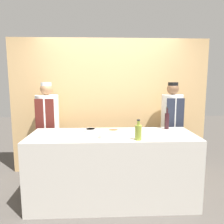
{
  "coord_description": "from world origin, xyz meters",
  "views": [
    {
      "loc": [
        -0.14,
        -2.87,
        1.69
      ],
      "look_at": [
        0.0,
        0.16,
        1.24
      ],
      "focal_mm": 35.0,
      "sensor_mm": 36.0,
      "label": 1
    }
  ],
  "objects_px": {
    "sauce_bowl_white": "(105,136)",
    "chef_right": "(171,127)",
    "cutting_board": "(137,132)",
    "bottle_oil": "(138,132)",
    "chef_left": "(48,128)",
    "sauce_bowl_brown": "(113,131)",
    "sauce_bowl_orange": "(91,130)",
    "bottle_wine": "(167,120)"
  },
  "relations": [
    {
      "from": "sauce_bowl_brown",
      "to": "chef_left",
      "type": "xyz_separation_m",
      "value": [
        -1.06,
        0.66,
        -0.1
      ]
    },
    {
      "from": "sauce_bowl_white",
      "to": "chef_right",
      "type": "relative_size",
      "value": 0.09
    },
    {
      "from": "sauce_bowl_brown",
      "to": "sauce_bowl_orange",
      "type": "relative_size",
      "value": 1.0
    },
    {
      "from": "sauce_bowl_orange",
      "to": "chef_right",
      "type": "xyz_separation_m",
      "value": [
        1.35,
        0.56,
        -0.09
      ]
    },
    {
      "from": "sauce_bowl_brown",
      "to": "sauce_bowl_white",
      "type": "distance_m",
      "value": 0.28
    },
    {
      "from": "sauce_bowl_orange",
      "to": "cutting_board",
      "type": "height_order",
      "value": "sauce_bowl_orange"
    },
    {
      "from": "cutting_board",
      "to": "chef_left",
      "type": "relative_size",
      "value": 0.24
    },
    {
      "from": "cutting_board",
      "to": "bottle_wine",
      "type": "bearing_deg",
      "value": 25.26
    },
    {
      "from": "sauce_bowl_brown",
      "to": "cutting_board",
      "type": "distance_m",
      "value": 0.33
    },
    {
      "from": "sauce_bowl_white",
      "to": "bottle_wine",
      "type": "bearing_deg",
      "value": 26.37
    },
    {
      "from": "cutting_board",
      "to": "chef_right",
      "type": "bearing_deg",
      "value": 43.94
    },
    {
      "from": "cutting_board",
      "to": "bottle_oil",
      "type": "height_order",
      "value": "bottle_oil"
    },
    {
      "from": "bottle_oil",
      "to": "sauce_bowl_orange",
      "type": "bearing_deg",
      "value": 143.09
    },
    {
      "from": "sauce_bowl_brown",
      "to": "sauce_bowl_white",
      "type": "bearing_deg",
      "value": -115.8
    },
    {
      "from": "bottle_oil",
      "to": "chef_left",
      "type": "height_order",
      "value": "chef_left"
    },
    {
      "from": "sauce_bowl_white",
      "to": "sauce_bowl_orange",
      "type": "bearing_deg",
      "value": 119.68
    },
    {
      "from": "chef_left",
      "to": "cutting_board",
      "type": "bearing_deg",
      "value": -25.95
    },
    {
      "from": "sauce_bowl_brown",
      "to": "chef_left",
      "type": "distance_m",
      "value": 1.25
    },
    {
      "from": "sauce_bowl_orange",
      "to": "cutting_board",
      "type": "distance_m",
      "value": 0.66
    },
    {
      "from": "sauce_bowl_orange",
      "to": "bottle_oil",
      "type": "relative_size",
      "value": 0.67
    },
    {
      "from": "sauce_bowl_brown",
      "to": "cutting_board",
      "type": "relative_size",
      "value": 0.43
    },
    {
      "from": "chef_right",
      "to": "sauce_bowl_orange",
      "type": "bearing_deg",
      "value": -157.26
    },
    {
      "from": "sauce_bowl_orange",
      "to": "chef_left",
      "type": "relative_size",
      "value": 0.1
    },
    {
      "from": "chef_left",
      "to": "sauce_bowl_white",
      "type": "bearing_deg",
      "value": -44.18
    },
    {
      "from": "cutting_board",
      "to": "bottle_oil",
      "type": "bearing_deg",
      "value": -97.0
    },
    {
      "from": "sauce_bowl_brown",
      "to": "cutting_board",
      "type": "xyz_separation_m",
      "value": [
        0.33,
        -0.01,
        -0.02
      ]
    },
    {
      "from": "bottle_oil",
      "to": "chef_right",
      "type": "distance_m",
      "value": 1.27
    },
    {
      "from": "sauce_bowl_orange",
      "to": "chef_left",
      "type": "distance_m",
      "value": 0.93
    },
    {
      "from": "bottle_oil",
      "to": "chef_left",
      "type": "relative_size",
      "value": 0.15
    },
    {
      "from": "sauce_bowl_white",
      "to": "chef_right",
      "type": "distance_m",
      "value": 1.47
    },
    {
      "from": "sauce_bowl_orange",
      "to": "chef_left",
      "type": "xyz_separation_m",
      "value": [
        -0.74,
        0.56,
        -0.09
      ]
    },
    {
      "from": "cutting_board",
      "to": "bottle_oil",
      "type": "distance_m",
      "value": 0.36
    },
    {
      "from": "chef_left",
      "to": "chef_right",
      "type": "relative_size",
      "value": 1.0
    },
    {
      "from": "cutting_board",
      "to": "chef_left",
      "type": "height_order",
      "value": "chef_left"
    },
    {
      "from": "bottle_oil",
      "to": "chef_right",
      "type": "bearing_deg",
      "value": 53.93
    },
    {
      "from": "sauce_bowl_orange",
      "to": "sauce_bowl_white",
      "type": "bearing_deg",
      "value": -60.32
    },
    {
      "from": "sauce_bowl_white",
      "to": "bottle_wine",
      "type": "xyz_separation_m",
      "value": [
        0.93,
        0.46,
        0.1
      ]
    },
    {
      "from": "sauce_bowl_brown",
      "to": "bottle_wine",
      "type": "relative_size",
      "value": 0.51
    },
    {
      "from": "sauce_bowl_white",
      "to": "cutting_board",
      "type": "xyz_separation_m",
      "value": [
        0.45,
        0.23,
        -0.02
      ]
    },
    {
      "from": "sauce_bowl_white",
      "to": "sauce_bowl_orange",
      "type": "distance_m",
      "value": 0.4
    },
    {
      "from": "sauce_bowl_white",
      "to": "cutting_board",
      "type": "relative_size",
      "value": 0.39
    },
    {
      "from": "bottle_oil",
      "to": "chef_left",
      "type": "distance_m",
      "value": 1.69
    }
  ]
}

